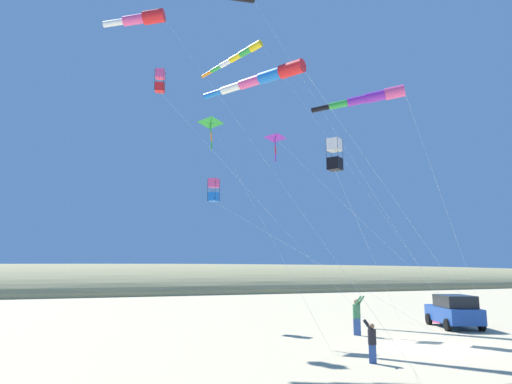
{
  "coord_description": "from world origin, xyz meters",
  "views": [
    {
      "loc": [
        -16.78,
        14.68,
        3.38
      ],
      "look_at": [
        8.37,
        4.98,
        7.79
      ],
      "focal_mm": 32.72,
      "sensor_mm": 36.0,
      "label": 1
    }
  ],
  "objects_px": {
    "cooler_box": "(439,319)",
    "kite_box_black_fish_shape": "(214,190)",
    "person_child_green_jacket": "(372,339)",
    "kite_windsock_green_low_center": "(239,56)",
    "kite_delta_blue_topmost": "(276,139)",
    "kite_windsock_white_trailing": "(265,78)",
    "kite_box_purple_drifting": "(335,155)",
    "kite_delta_yellow_midlevel": "(211,124)",
    "kite_box_long_streamer_left": "(160,81)",
    "person_adult_flyer": "(357,314)",
    "kite_windsock_orange_high_right": "(143,18)",
    "parked_car": "(454,311)",
    "kite_windsock_teal_far_right": "(370,98)"
  },
  "relations": [
    {
      "from": "cooler_box",
      "to": "person_adult_flyer",
      "type": "bearing_deg",
      "value": 110.34
    },
    {
      "from": "kite_delta_blue_topmost",
      "to": "kite_windsock_teal_far_right",
      "type": "xyz_separation_m",
      "value": [
        -7.26,
        -2.22,
        0.53
      ]
    },
    {
      "from": "person_adult_flyer",
      "to": "kite_windsock_orange_high_right",
      "type": "relative_size",
      "value": 0.11
    },
    {
      "from": "parked_car",
      "to": "person_child_green_jacket",
      "type": "distance_m",
      "value": 12.34
    },
    {
      "from": "kite_box_purple_drifting",
      "to": "kite_delta_blue_topmost",
      "type": "distance_m",
      "value": 4.73
    },
    {
      "from": "kite_windsock_green_low_center",
      "to": "kite_windsock_white_trailing",
      "type": "bearing_deg",
      "value": 167.4
    },
    {
      "from": "kite_delta_blue_topmost",
      "to": "kite_windsock_white_trailing",
      "type": "bearing_deg",
      "value": 149.89
    },
    {
      "from": "kite_windsock_orange_high_right",
      "to": "kite_box_purple_drifting",
      "type": "distance_m",
      "value": 13.47
    },
    {
      "from": "kite_box_purple_drifting",
      "to": "kite_windsock_teal_far_right",
      "type": "distance_m",
      "value": 4.07
    },
    {
      "from": "kite_windsock_white_trailing",
      "to": "kite_delta_blue_topmost",
      "type": "bearing_deg",
      "value": -30.11
    },
    {
      "from": "person_child_green_jacket",
      "to": "kite_delta_blue_topmost",
      "type": "relative_size",
      "value": 0.13
    },
    {
      "from": "kite_box_long_streamer_left",
      "to": "kite_delta_blue_topmost",
      "type": "relative_size",
      "value": 1.23
    },
    {
      "from": "person_adult_flyer",
      "to": "kite_windsock_green_low_center",
      "type": "relative_size",
      "value": 0.09
    },
    {
      "from": "kite_windsock_orange_high_right",
      "to": "parked_car",
      "type": "bearing_deg",
      "value": -101.93
    },
    {
      "from": "kite_delta_blue_topmost",
      "to": "kite_box_black_fish_shape",
      "type": "distance_m",
      "value": 5.23
    },
    {
      "from": "parked_car",
      "to": "kite_windsock_white_trailing",
      "type": "xyz_separation_m",
      "value": [
        0.66,
        11.43,
        12.67
      ]
    },
    {
      "from": "kite_delta_yellow_midlevel",
      "to": "kite_box_purple_drifting",
      "type": "bearing_deg",
      "value": -109.15
    },
    {
      "from": "person_child_green_jacket",
      "to": "kite_windsock_orange_high_right",
      "type": "distance_m",
      "value": 21.01
    },
    {
      "from": "kite_box_black_fish_shape",
      "to": "kite_windsock_orange_high_right",
      "type": "bearing_deg",
      "value": 117.83
    },
    {
      "from": "kite_windsock_white_trailing",
      "to": "kite_box_black_fish_shape",
      "type": "bearing_deg",
      "value": 11.13
    },
    {
      "from": "kite_box_purple_drifting",
      "to": "person_child_green_jacket",
      "type": "bearing_deg",
      "value": 156.52
    },
    {
      "from": "cooler_box",
      "to": "kite_delta_yellow_midlevel",
      "type": "xyz_separation_m",
      "value": [
        1.32,
        14.56,
        11.44
      ]
    },
    {
      "from": "person_child_green_jacket",
      "to": "kite_windsock_green_low_center",
      "type": "height_order",
      "value": "kite_windsock_green_low_center"
    },
    {
      "from": "kite_windsock_green_low_center",
      "to": "person_child_green_jacket",
      "type": "bearing_deg",
      "value": 175.11
    },
    {
      "from": "parked_car",
      "to": "cooler_box",
      "type": "xyz_separation_m",
      "value": [
        2.35,
        -0.97,
        -0.74
      ]
    },
    {
      "from": "parked_car",
      "to": "kite_delta_yellow_midlevel",
      "type": "bearing_deg",
      "value": 74.92
    },
    {
      "from": "kite_box_long_streamer_left",
      "to": "kite_box_black_fish_shape",
      "type": "xyz_separation_m",
      "value": [
        2.14,
        -3.92,
        -5.83
      ]
    },
    {
      "from": "kite_delta_yellow_midlevel",
      "to": "kite_windsock_white_trailing",
      "type": "xyz_separation_m",
      "value": [
        -3.0,
        -2.16,
        1.97
      ]
    },
    {
      "from": "kite_box_long_streamer_left",
      "to": "kite_box_black_fish_shape",
      "type": "distance_m",
      "value": 7.34
    },
    {
      "from": "person_adult_flyer",
      "to": "kite_box_black_fish_shape",
      "type": "distance_m",
      "value": 11.51
    },
    {
      "from": "parked_car",
      "to": "cooler_box",
      "type": "bearing_deg",
      "value": -22.45
    },
    {
      "from": "cooler_box",
      "to": "person_child_green_jacket",
      "type": "relative_size",
      "value": 0.41
    },
    {
      "from": "kite_windsock_white_trailing",
      "to": "cooler_box",
      "type": "bearing_deg",
      "value": -82.27
    },
    {
      "from": "cooler_box",
      "to": "kite_box_black_fish_shape",
      "type": "xyz_separation_m",
      "value": [
        4.08,
        13.54,
        8.03
      ]
    },
    {
      "from": "person_child_green_jacket",
      "to": "kite_box_purple_drifting",
      "type": "bearing_deg",
      "value": -23.48
    },
    {
      "from": "kite_delta_blue_topmost",
      "to": "kite_windsock_orange_high_right",
      "type": "bearing_deg",
      "value": 99.42
    },
    {
      "from": "parked_car",
      "to": "kite_windsock_green_low_center",
      "type": "bearing_deg",
      "value": 32.66
    },
    {
      "from": "kite_windsock_white_trailing",
      "to": "kite_windsock_teal_far_right",
      "type": "bearing_deg",
      "value": -119.18
    },
    {
      "from": "kite_box_long_streamer_left",
      "to": "kite_box_purple_drifting",
      "type": "bearing_deg",
      "value": -107.1
    },
    {
      "from": "person_adult_flyer",
      "to": "kite_windsock_teal_far_right",
      "type": "bearing_deg",
      "value": -168.87
    },
    {
      "from": "person_child_green_jacket",
      "to": "kite_windsock_green_low_center",
      "type": "xyz_separation_m",
      "value": [
        20.18,
        -1.73,
        20.24
      ]
    },
    {
      "from": "cooler_box",
      "to": "kite_windsock_green_low_center",
      "type": "relative_size",
      "value": 0.03
    },
    {
      "from": "person_child_green_jacket",
      "to": "kite_windsock_orange_high_right",
      "type": "bearing_deg",
      "value": 34.97
    },
    {
      "from": "cooler_box",
      "to": "kite_windsock_teal_far_right",
      "type": "distance_m",
      "value": 14.81
    },
    {
      "from": "kite_windsock_orange_high_right",
      "to": "kite_delta_blue_topmost",
      "type": "distance_m",
      "value": 10.71
    },
    {
      "from": "kite_delta_yellow_midlevel",
      "to": "kite_windsock_white_trailing",
      "type": "height_order",
      "value": "kite_windsock_white_trailing"
    },
    {
      "from": "person_child_green_jacket",
      "to": "kite_windsock_white_trailing",
      "type": "distance_m",
      "value": 14.84
    },
    {
      "from": "kite_windsock_orange_high_right",
      "to": "kite_windsock_green_low_center",
      "type": "distance_m",
      "value": 13.74
    },
    {
      "from": "kite_windsock_green_low_center",
      "to": "kite_windsock_teal_far_right",
      "type": "distance_m",
      "value": 17.94
    },
    {
      "from": "kite_box_purple_drifting",
      "to": "kite_windsock_white_trailing",
      "type": "bearing_deg",
      "value": 97.89
    }
  ]
}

